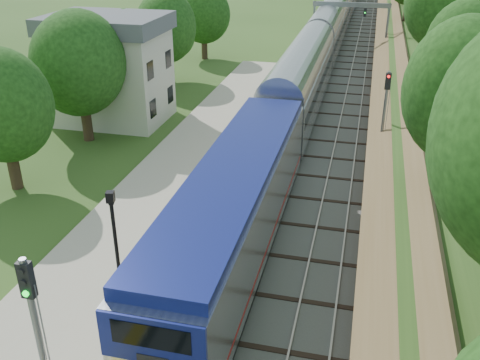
% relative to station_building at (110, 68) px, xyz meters
% --- Properties ---
extents(trackbed, '(9.50, 170.00, 0.28)m').
position_rel_station_building_xyz_m(trackbed, '(16.00, 30.00, -4.02)').
color(trackbed, '#4C4944').
rests_on(trackbed, ground).
extents(platform, '(6.40, 68.00, 0.38)m').
position_rel_station_building_xyz_m(platform, '(8.80, -14.00, -3.90)').
color(platform, '#ABA189').
rests_on(platform, ground).
extents(yellow_stripe, '(0.55, 68.00, 0.01)m').
position_rel_station_building_xyz_m(yellow_stripe, '(11.65, -14.00, -3.70)').
color(yellow_stripe, gold).
rests_on(yellow_stripe, platform).
extents(embankment, '(10.64, 170.00, 11.70)m').
position_rel_station_building_xyz_m(embankment, '(24.35, 30.00, -2.14)').
color(embankment, brown).
rests_on(embankment, ground).
extents(station_building, '(8.60, 6.60, 8.00)m').
position_rel_station_building_xyz_m(station_building, '(0.00, 0.00, 0.00)').
color(station_building, beige).
rests_on(station_building, ground).
extents(signal_gantry, '(8.40, 0.38, 6.20)m').
position_rel_station_building_xyz_m(signal_gantry, '(16.47, 24.99, 0.73)').
color(signal_gantry, slate).
rests_on(signal_gantry, ground).
extents(trees_behind_platform, '(7.82, 53.32, 7.21)m').
position_rel_station_building_xyz_m(trees_behind_platform, '(2.83, -9.33, 0.44)').
color(trees_behind_platform, '#332316').
rests_on(trees_behind_platform, ground).
extents(train, '(3.19, 149.69, 4.70)m').
position_rel_station_building_xyz_m(train, '(14.00, 47.46, -1.71)').
color(train, black).
rests_on(train, trackbed).
extents(lamppost_far, '(0.46, 0.46, 4.69)m').
position_rel_station_building_xyz_m(lamppost_far, '(10.15, -20.61, -1.61)').
color(lamppost_far, black).
rests_on(lamppost_far, platform).
extents(signal_platform, '(0.36, 0.29, 6.15)m').
position_rel_station_building_xyz_m(signal_platform, '(11.10, -27.06, 0.07)').
color(signal_platform, slate).
rests_on(signal_platform, platform).
extents(signal_farside, '(0.33, 0.26, 6.07)m').
position_rel_station_building_xyz_m(signal_farside, '(20.20, -4.48, -0.26)').
color(signal_farside, slate).
rests_on(signal_farside, ground).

